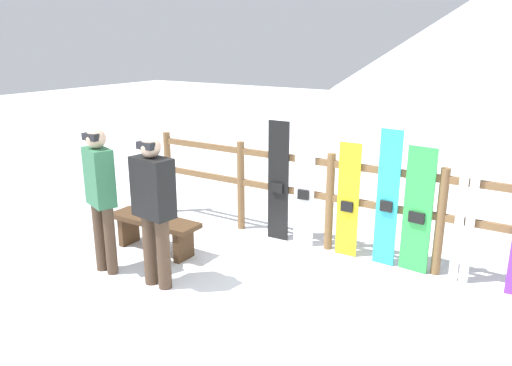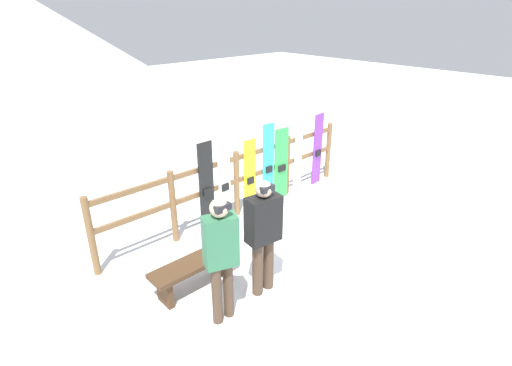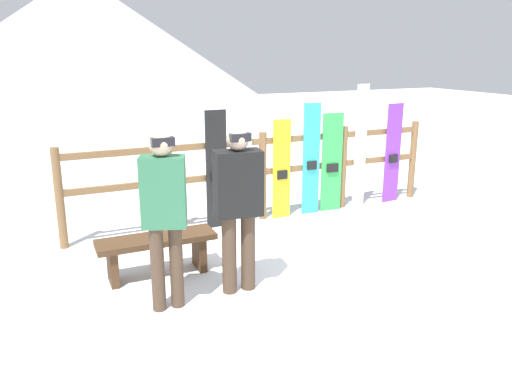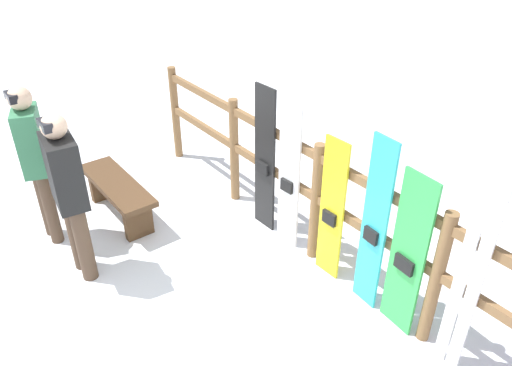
% 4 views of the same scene
% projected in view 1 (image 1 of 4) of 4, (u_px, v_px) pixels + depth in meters
% --- Properties ---
extents(ground_plane, '(40.00, 40.00, 0.00)m').
position_uv_depth(ground_plane, '(254.00, 308.00, 4.80)').
color(ground_plane, white).
extents(fence, '(5.26, 0.10, 1.20)m').
position_uv_depth(fence, '(330.00, 193.00, 5.98)').
color(fence, brown).
rests_on(fence, ground).
extents(bench, '(1.20, 0.36, 0.43)m').
position_uv_depth(bench, '(155.00, 227.00, 6.02)').
color(bench, '#4C331E').
rests_on(bench, ground).
extents(person_black, '(0.46, 0.29, 1.59)m').
position_uv_depth(person_black, '(154.00, 203.00, 5.00)').
color(person_black, '#4C3828').
rests_on(person_black, ground).
extents(person_plaid_green, '(0.43, 0.32, 1.61)m').
position_uv_depth(person_plaid_green, '(100.00, 190.00, 5.31)').
color(person_plaid_green, '#4C3828').
rests_on(person_plaid_green, ground).
extents(snowboard_black_stripe, '(0.28, 0.06, 1.54)m').
position_uv_depth(snowboard_black_stripe, '(278.00, 182.00, 6.27)').
color(snowboard_black_stripe, black).
rests_on(snowboard_black_stripe, ground).
extents(snowboard_white, '(0.26, 0.07, 1.48)m').
position_uv_depth(snowboard_white, '(304.00, 189.00, 6.09)').
color(snowboard_white, white).
rests_on(snowboard_white, ground).
extents(snowboard_yellow, '(0.26, 0.06, 1.37)m').
position_uv_depth(snowboard_yellow, '(348.00, 201.00, 5.81)').
color(snowboard_yellow, yellow).
rests_on(snowboard_yellow, ground).
extents(snowboard_cyan, '(0.25, 0.07, 1.57)m').
position_uv_depth(snowboard_cyan, '(387.00, 199.00, 5.54)').
color(snowboard_cyan, '#2DBFCC').
rests_on(snowboard_cyan, ground).
extents(snowboard_green, '(0.31, 0.08, 1.41)m').
position_uv_depth(snowboard_green, '(418.00, 211.00, 5.39)').
color(snowboard_green, green).
rests_on(snowboard_green, ground).
extents(ski_pair_white, '(0.19, 0.02, 1.80)m').
position_uv_depth(ski_pair_white, '(467.00, 201.00, 5.09)').
color(ski_pair_white, white).
rests_on(ski_pair_white, ground).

